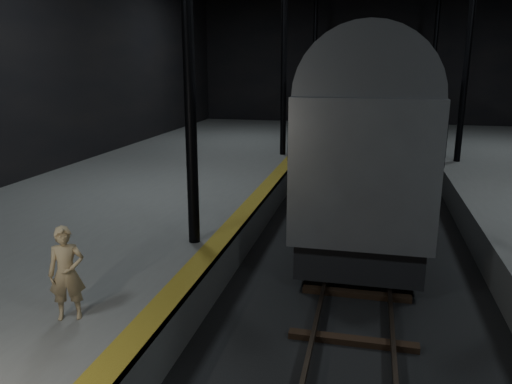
% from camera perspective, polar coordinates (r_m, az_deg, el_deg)
% --- Properties ---
extents(ground, '(44.00, 44.00, 0.00)m').
position_cam_1_polar(ground, '(15.37, 11.87, -5.14)').
color(ground, black).
rests_on(ground, ground).
extents(platform_left, '(9.00, 43.80, 1.00)m').
position_cam_1_polar(platform_left, '(17.00, -14.17, -1.59)').
color(platform_left, '#575754').
rests_on(platform_left, ground).
extents(tactile_strip, '(0.50, 43.80, 0.01)m').
position_cam_1_polar(tactile_strip, '(15.43, -0.07, -0.82)').
color(tactile_strip, '#7B6116').
rests_on(tactile_strip, platform_left).
extents(track, '(2.40, 43.00, 0.24)m').
position_cam_1_polar(track, '(15.34, 11.88, -4.90)').
color(track, '#3F3328').
rests_on(track, ground).
extents(train, '(3.25, 21.71, 5.80)m').
position_cam_1_polar(train, '(21.23, 12.78, 9.15)').
color(train, '#93959B').
rests_on(train, ground).
extents(woman, '(0.68, 0.58, 1.57)m').
position_cam_1_polar(woman, '(8.71, -20.82, -8.68)').
color(woman, tan).
rests_on(woman, platform_left).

